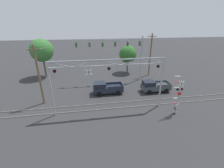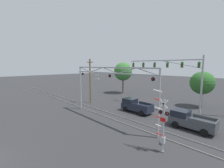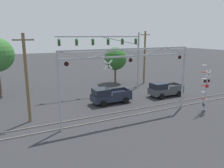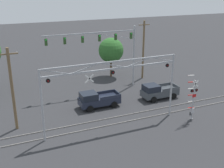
{
  "view_description": "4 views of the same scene",
  "coord_description": "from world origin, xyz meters",
  "px_view_note": "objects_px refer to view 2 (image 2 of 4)",
  "views": [
    {
      "loc": [
        -2.35,
        -3.45,
        10.83
      ],
      "look_at": [
        0.15,
        11.94,
        4.28
      ],
      "focal_mm": 24.0,
      "sensor_mm": 36.0,
      "label": 1
    },
    {
      "loc": [
        13.68,
        0.38,
        7.04
      ],
      "look_at": [
        -1.47,
        15.04,
        4.4
      ],
      "focal_mm": 24.0,
      "sensor_mm": 36.0,
      "label": 2
    },
    {
      "loc": [
        -10.77,
        -4.24,
        8.0
      ],
      "look_at": [
        -1.35,
        14.4,
        3.32
      ],
      "focal_mm": 35.0,
      "sensor_mm": 36.0,
      "label": 3
    },
    {
      "loc": [
        -10.18,
        -9.97,
        13.55
      ],
      "look_at": [
        0.65,
        14.92,
        3.91
      ],
      "focal_mm": 45.0,
      "sensor_mm": 36.0,
      "label": 4
    }
  ],
  "objects_px": {
    "background_tree_far_left_verge": "(202,83)",
    "pickup_truck_lead": "(135,106)",
    "background_tree_beyond_span": "(123,72)",
    "traffic_signal_span": "(176,72)",
    "crossing_gantry": "(110,81)",
    "pickup_truck_following": "(190,120)",
    "crossing_signal_mast": "(162,127)",
    "utility_pole_left": "(90,81)"
  },
  "relations": [
    {
      "from": "crossing_gantry",
      "to": "utility_pole_left",
      "type": "distance_m",
      "value": 9.58
    },
    {
      "from": "traffic_signal_span",
      "to": "crossing_signal_mast",
      "type": "bearing_deg",
      "value": -70.96
    },
    {
      "from": "crossing_gantry",
      "to": "background_tree_beyond_span",
      "type": "distance_m",
      "value": 19.01
    },
    {
      "from": "background_tree_far_left_verge",
      "to": "utility_pole_left",
      "type": "bearing_deg",
      "value": -142.41
    },
    {
      "from": "pickup_truck_lead",
      "to": "utility_pole_left",
      "type": "relative_size",
      "value": 0.58
    },
    {
      "from": "pickup_truck_lead",
      "to": "utility_pole_left",
      "type": "height_order",
      "value": "utility_pole_left"
    },
    {
      "from": "pickup_truck_lead",
      "to": "utility_pole_left",
      "type": "bearing_deg",
      "value": -169.59
    },
    {
      "from": "crossing_signal_mast",
      "to": "pickup_truck_lead",
      "type": "relative_size",
      "value": 1.07
    },
    {
      "from": "background_tree_far_left_verge",
      "to": "pickup_truck_lead",
      "type": "bearing_deg",
      "value": -121.16
    },
    {
      "from": "crossing_signal_mast",
      "to": "background_tree_beyond_span",
      "type": "xyz_separation_m",
      "value": [
        -19.6,
        17.15,
        3.36
      ]
    },
    {
      "from": "crossing_signal_mast",
      "to": "background_tree_beyond_span",
      "type": "distance_m",
      "value": 26.26
    },
    {
      "from": "traffic_signal_span",
      "to": "pickup_truck_following",
      "type": "distance_m",
      "value": 8.66
    },
    {
      "from": "crossing_signal_mast",
      "to": "background_tree_far_left_verge",
      "type": "distance_m",
      "value": 17.31
    },
    {
      "from": "traffic_signal_span",
      "to": "background_tree_beyond_span",
      "type": "height_order",
      "value": "traffic_signal_span"
    },
    {
      "from": "pickup_truck_lead",
      "to": "background_tree_far_left_verge",
      "type": "xyz_separation_m",
      "value": [
        6.09,
        10.07,
        3.18
      ]
    },
    {
      "from": "utility_pole_left",
      "to": "background_tree_far_left_verge",
      "type": "relative_size",
      "value": 1.36
    },
    {
      "from": "crossing_signal_mast",
      "to": "pickup_truck_following",
      "type": "xyz_separation_m",
      "value": [
        -0.05,
        6.46,
        -1.17
      ]
    },
    {
      "from": "pickup_truck_lead",
      "to": "crossing_signal_mast",
      "type": "bearing_deg",
      "value": -41.33
    },
    {
      "from": "crossing_signal_mast",
      "to": "pickup_truck_following",
      "type": "height_order",
      "value": "crossing_signal_mast"
    },
    {
      "from": "crossing_gantry",
      "to": "pickup_truck_lead",
      "type": "xyz_separation_m",
      "value": [
        0.27,
        5.1,
        -4.1
      ]
    },
    {
      "from": "traffic_signal_span",
      "to": "pickup_truck_following",
      "type": "xyz_separation_m",
      "value": [
        4.12,
        -5.62,
        -5.14
      ]
    },
    {
      "from": "crossing_signal_mast",
      "to": "traffic_signal_span",
      "type": "height_order",
      "value": "traffic_signal_span"
    },
    {
      "from": "traffic_signal_span",
      "to": "utility_pole_left",
      "type": "xyz_separation_m",
      "value": [
        -12.99,
        -6.75,
        -1.84
      ]
    },
    {
      "from": "crossing_signal_mast",
      "to": "background_tree_far_left_verge",
      "type": "xyz_separation_m",
      "value": [
        -1.88,
        17.09,
        2.01
      ]
    },
    {
      "from": "crossing_gantry",
      "to": "pickup_truck_following",
      "type": "xyz_separation_m",
      "value": [
        8.19,
        4.54,
        -4.1
      ]
    },
    {
      "from": "background_tree_beyond_span",
      "to": "background_tree_far_left_verge",
      "type": "bearing_deg",
      "value": -0.21
    },
    {
      "from": "utility_pole_left",
      "to": "crossing_signal_mast",
      "type": "bearing_deg",
      "value": -17.23
    },
    {
      "from": "traffic_signal_span",
      "to": "crossing_gantry",
      "type": "bearing_deg",
      "value": -111.86
    },
    {
      "from": "traffic_signal_span",
      "to": "background_tree_far_left_verge",
      "type": "relative_size",
      "value": 2.06
    },
    {
      "from": "pickup_truck_following",
      "to": "utility_pole_left",
      "type": "relative_size",
      "value": 0.57
    },
    {
      "from": "pickup_truck_following",
      "to": "background_tree_far_left_verge",
      "type": "relative_size",
      "value": 0.77
    },
    {
      "from": "crossing_gantry",
      "to": "traffic_signal_span",
      "type": "distance_m",
      "value": 11.0
    },
    {
      "from": "crossing_gantry",
      "to": "crossing_signal_mast",
      "type": "relative_size",
      "value": 2.72
    },
    {
      "from": "background_tree_beyond_span",
      "to": "traffic_signal_span",
      "type": "bearing_deg",
      "value": -18.2
    },
    {
      "from": "utility_pole_left",
      "to": "background_tree_beyond_span",
      "type": "height_order",
      "value": "utility_pole_left"
    },
    {
      "from": "crossing_gantry",
      "to": "utility_pole_left",
      "type": "bearing_deg",
      "value": 159.09
    },
    {
      "from": "pickup_truck_lead",
      "to": "background_tree_far_left_verge",
      "type": "bearing_deg",
      "value": 58.84
    },
    {
      "from": "pickup_truck_following",
      "to": "utility_pole_left",
      "type": "bearing_deg",
      "value": -176.21
    },
    {
      "from": "traffic_signal_span",
      "to": "background_tree_far_left_verge",
      "type": "bearing_deg",
      "value": 65.46
    },
    {
      "from": "pickup_truck_lead",
      "to": "background_tree_beyond_span",
      "type": "relative_size",
      "value": 0.61
    },
    {
      "from": "crossing_gantry",
      "to": "crossing_signal_mast",
      "type": "height_order",
      "value": "crossing_gantry"
    },
    {
      "from": "background_tree_beyond_span",
      "to": "background_tree_far_left_verge",
      "type": "height_order",
      "value": "background_tree_beyond_span"
    }
  ]
}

